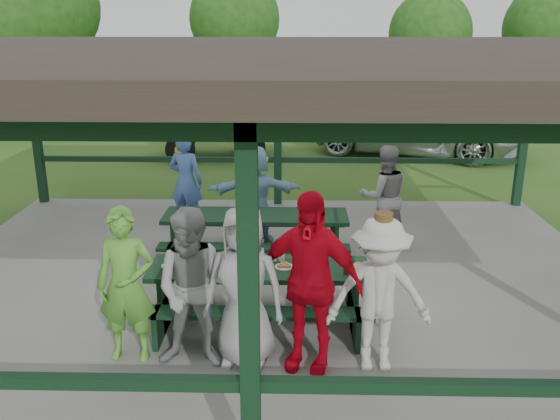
{
  "coord_description": "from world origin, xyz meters",
  "views": [
    {
      "loc": [
        0.32,
        -7.71,
        3.67
      ],
      "look_at": [
        0.14,
        -0.3,
        1.28
      ],
      "focal_mm": 38.0,
      "sensor_mm": 36.0,
      "label": 1
    }
  ],
  "objects_px": {
    "contestant_grey_mid": "(244,287)",
    "picnic_table_near": "(259,288)",
    "contestant_grey_left": "(195,290)",
    "farm_trailer": "(215,132)",
    "contestant_red": "(308,282)",
    "contestant_white_fedora": "(379,295)",
    "spectator_lblue": "(255,194)",
    "pickup_truck": "(418,126)",
    "picnic_table_far": "(256,231)",
    "spectator_blue": "(186,181)",
    "contestant_green": "(126,285)",
    "spectator_grey": "(384,196)"
  },
  "relations": [
    {
      "from": "contestant_grey_mid",
      "to": "picnic_table_near",
      "type": "bearing_deg",
      "value": 91.17
    },
    {
      "from": "contestant_grey_left",
      "to": "farm_trailer",
      "type": "distance_m",
      "value": 10.68
    },
    {
      "from": "contestant_red",
      "to": "contestant_white_fedora",
      "type": "relative_size",
      "value": 1.13
    },
    {
      "from": "spectator_lblue",
      "to": "pickup_truck",
      "type": "xyz_separation_m",
      "value": [
        4.14,
        7.49,
        -0.14
      ]
    },
    {
      "from": "picnic_table_near",
      "to": "contestant_grey_mid",
      "type": "relative_size",
      "value": 1.49
    },
    {
      "from": "farm_trailer",
      "to": "contestant_white_fedora",
      "type": "bearing_deg",
      "value": -82.4
    },
    {
      "from": "spectator_lblue",
      "to": "farm_trailer",
      "type": "bearing_deg",
      "value": -82.82
    },
    {
      "from": "contestant_red",
      "to": "picnic_table_near",
      "type": "bearing_deg",
      "value": 140.84
    },
    {
      "from": "picnic_table_near",
      "to": "contestant_grey_left",
      "type": "xyz_separation_m",
      "value": [
        -0.62,
        -0.91,
        0.41
      ]
    },
    {
      "from": "contestant_white_fedora",
      "to": "pickup_truck",
      "type": "distance_m",
      "value": 11.52
    },
    {
      "from": "contestant_red",
      "to": "spectator_lblue",
      "type": "relative_size",
      "value": 1.18
    },
    {
      "from": "picnic_table_near",
      "to": "picnic_table_far",
      "type": "relative_size",
      "value": 0.94
    },
    {
      "from": "picnic_table_near",
      "to": "spectator_blue",
      "type": "xyz_separation_m",
      "value": [
        -1.49,
        3.51,
        0.38
      ]
    },
    {
      "from": "contestant_grey_left",
      "to": "contestant_white_fedora",
      "type": "xyz_separation_m",
      "value": [
        1.91,
        -0.02,
        -0.03
      ]
    },
    {
      "from": "picnic_table_near",
      "to": "contestant_grey_mid",
      "type": "distance_m",
      "value": 0.94
    },
    {
      "from": "picnic_table_near",
      "to": "spectator_blue",
      "type": "distance_m",
      "value": 3.83
    },
    {
      "from": "pickup_truck",
      "to": "picnic_table_near",
      "type": "bearing_deg",
      "value": 178.04
    },
    {
      "from": "picnic_table_near",
      "to": "contestant_white_fedora",
      "type": "distance_m",
      "value": 1.64
    },
    {
      "from": "contestant_green",
      "to": "farm_trailer",
      "type": "distance_m",
      "value": 10.51
    },
    {
      "from": "picnic_table_far",
      "to": "farm_trailer",
      "type": "xyz_separation_m",
      "value": [
        -1.62,
        7.7,
        0.11
      ]
    },
    {
      "from": "contestant_grey_mid",
      "to": "pickup_truck",
      "type": "relative_size",
      "value": 0.31
    },
    {
      "from": "contestant_green",
      "to": "contestant_red",
      "type": "bearing_deg",
      "value": -2.73
    },
    {
      "from": "picnic_table_near",
      "to": "pickup_truck",
      "type": "distance_m",
      "value": 11.0
    },
    {
      "from": "picnic_table_near",
      "to": "spectator_grey",
      "type": "xyz_separation_m",
      "value": [
        1.87,
        2.71,
        0.36
      ]
    },
    {
      "from": "pickup_truck",
      "to": "farm_trailer",
      "type": "relative_size",
      "value": 1.41
    },
    {
      "from": "spectator_blue",
      "to": "pickup_truck",
      "type": "relative_size",
      "value": 0.3
    },
    {
      "from": "spectator_blue",
      "to": "farm_trailer",
      "type": "height_order",
      "value": "spectator_blue"
    },
    {
      "from": "contestant_red",
      "to": "spectator_blue",
      "type": "relative_size",
      "value": 1.16
    },
    {
      "from": "contestant_grey_left",
      "to": "farm_trailer",
      "type": "bearing_deg",
      "value": 99.64
    },
    {
      "from": "contestant_white_fedora",
      "to": "farm_trailer",
      "type": "relative_size",
      "value": 0.43
    },
    {
      "from": "spectator_blue",
      "to": "contestant_red",
      "type": "bearing_deg",
      "value": 131.52
    },
    {
      "from": "contestant_grey_left",
      "to": "contestant_red",
      "type": "height_order",
      "value": "contestant_red"
    },
    {
      "from": "picnic_table_near",
      "to": "pickup_truck",
      "type": "height_order",
      "value": "pickup_truck"
    },
    {
      "from": "contestant_white_fedora",
      "to": "spectator_lblue",
      "type": "bearing_deg",
      "value": 111.24
    },
    {
      "from": "contestant_red",
      "to": "spectator_lblue",
      "type": "height_order",
      "value": "contestant_red"
    },
    {
      "from": "picnic_table_far",
      "to": "contestant_green",
      "type": "bearing_deg",
      "value": -113.35
    },
    {
      "from": "contestant_red",
      "to": "farm_trailer",
      "type": "bearing_deg",
      "value": 121.58
    },
    {
      "from": "contestant_grey_left",
      "to": "spectator_blue",
      "type": "distance_m",
      "value": 4.51
    },
    {
      "from": "contestant_green",
      "to": "spectator_blue",
      "type": "xyz_separation_m",
      "value": [
        -0.12,
        4.3,
        -0.01
      ]
    },
    {
      "from": "contestant_grey_mid",
      "to": "farm_trailer",
      "type": "distance_m",
      "value": 10.68
    },
    {
      "from": "picnic_table_far",
      "to": "spectator_grey",
      "type": "distance_m",
      "value": 2.19
    },
    {
      "from": "spectator_lblue",
      "to": "pickup_truck",
      "type": "bearing_deg",
      "value": -124.42
    },
    {
      "from": "spectator_lblue",
      "to": "spectator_blue",
      "type": "relative_size",
      "value": 0.98
    },
    {
      "from": "picnic_table_far",
      "to": "contestant_grey_mid",
      "type": "xyz_separation_m",
      "value": [
        0.06,
        -2.84,
        0.4
      ]
    },
    {
      "from": "contestant_green",
      "to": "spectator_grey",
      "type": "relative_size",
      "value": 1.03
    },
    {
      "from": "picnic_table_far",
      "to": "spectator_grey",
      "type": "xyz_separation_m",
      "value": [
        2.04,
        0.71,
        0.36
      ]
    },
    {
      "from": "spectator_grey",
      "to": "picnic_table_far",
      "type": "bearing_deg",
      "value": 12.13
    },
    {
      "from": "contestant_red",
      "to": "contestant_green",
      "type": "bearing_deg",
      "value": -164.47
    },
    {
      "from": "contestant_white_fedora",
      "to": "contestant_grey_left",
      "type": "bearing_deg",
      "value": 178.19
    },
    {
      "from": "contestant_grey_left",
      "to": "contestant_white_fedora",
      "type": "bearing_deg",
      "value": 2.63
    }
  ]
}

